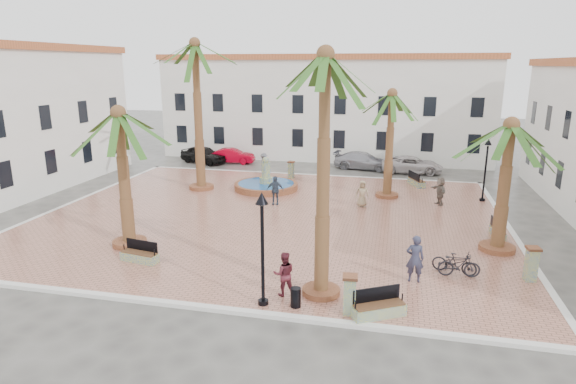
{
  "coord_description": "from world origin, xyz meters",
  "views": [
    {
      "loc": [
        6.87,
        -25.67,
        8.6
      ],
      "look_at": [
        1.0,
        0.0,
        1.6
      ],
      "focal_mm": 30.0,
      "sensor_mm": 36.0,
      "label": 1
    }
  ],
  "objects_px": {
    "bicycle_a": "(454,262)",
    "car_black": "(203,155)",
    "bollard_n": "(291,169)",
    "pedestrian_fountain_b": "(275,190)",
    "car_silver": "(363,161)",
    "lamppost_e": "(487,159)",
    "bicycle_b": "(459,265)",
    "palm_sw": "(120,131)",
    "pedestrian_fountain_a": "(362,194)",
    "cyclist_b": "(284,274)",
    "car_red": "(232,156)",
    "pedestrian_north": "(264,164)",
    "bench_se": "(379,309)",
    "bench_ne": "(416,182)",
    "bench_e": "(497,232)",
    "fountain": "(266,185)",
    "cyclist_a": "(415,259)",
    "palm_nw": "(195,59)",
    "bench_s": "(140,256)",
    "bollard_se": "(350,294)",
    "palm_s": "(325,81)",
    "litter_bin": "(296,297)",
    "palm_ne": "(392,106)",
    "bollard_e": "(531,263)",
    "pedestrian_east": "(440,191)",
    "palm_e": "(509,143)",
    "lamppost_s": "(262,230)",
    "car_white": "(412,165)"
  },
  "relations": [
    {
      "from": "bicycle_a",
      "to": "car_black",
      "type": "bearing_deg",
      "value": 60.35
    },
    {
      "from": "bollard_n",
      "to": "bicycle_a",
      "type": "xyz_separation_m",
      "value": [
        10.4,
        -15.44,
        -0.2
      ]
    },
    {
      "from": "pedestrian_fountain_b",
      "to": "car_silver",
      "type": "bearing_deg",
      "value": 60.28
    },
    {
      "from": "lamppost_e",
      "to": "car_silver",
      "type": "height_order",
      "value": "lamppost_e"
    },
    {
      "from": "car_silver",
      "to": "bicycle_b",
      "type": "bearing_deg",
      "value": -158.0
    },
    {
      "from": "palm_sw",
      "to": "pedestrian_fountain_a",
      "type": "height_order",
      "value": "palm_sw"
    },
    {
      "from": "cyclist_b",
      "to": "car_red",
      "type": "height_order",
      "value": "cyclist_b"
    },
    {
      "from": "pedestrian_north",
      "to": "bench_se",
      "type": "bearing_deg",
      "value": -159.08
    },
    {
      "from": "palm_sw",
      "to": "car_silver",
      "type": "bearing_deg",
      "value": 65.17
    },
    {
      "from": "bench_ne",
      "to": "bicycle_b",
      "type": "distance_m",
      "value": 15.57
    },
    {
      "from": "cyclist_b",
      "to": "pedestrian_fountain_a",
      "type": "relative_size",
      "value": 1.05
    },
    {
      "from": "palm_sw",
      "to": "bench_e",
      "type": "bearing_deg",
      "value": 16.51
    },
    {
      "from": "fountain",
      "to": "palm_sw",
      "type": "relative_size",
      "value": 0.66
    },
    {
      "from": "cyclist_a",
      "to": "pedestrian_fountain_a",
      "type": "height_order",
      "value": "cyclist_a"
    },
    {
      "from": "pedestrian_fountain_a",
      "to": "pedestrian_north",
      "type": "bearing_deg",
      "value": 131.61
    },
    {
      "from": "palm_nw",
      "to": "bench_ne",
      "type": "bearing_deg",
      "value": 16.3
    },
    {
      "from": "bench_s",
      "to": "bollard_se",
      "type": "height_order",
      "value": "bollard_se"
    },
    {
      "from": "lamppost_e",
      "to": "bicycle_a",
      "type": "relative_size",
      "value": 2.21
    },
    {
      "from": "palm_sw",
      "to": "palm_s",
      "type": "xyz_separation_m",
      "value": [
        9.84,
        -3.03,
        2.39
      ]
    },
    {
      "from": "bench_e",
      "to": "pedestrian_fountain_b",
      "type": "relative_size",
      "value": 0.95
    },
    {
      "from": "cyclist_b",
      "to": "bicycle_b",
      "type": "bearing_deg",
      "value": -172.8
    },
    {
      "from": "litter_bin",
      "to": "palm_ne",
      "type": "bearing_deg",
      "value": 80.13
    },
    {
      "from": "fountain",
      "to": "cyclist_b",
      "type": "height_order",
      "value": "fountain"
    },
    {
      "from": "bench_s",
      "to": "bench_se",
      "type": "height_order",
      "value": "bench_se"
    },
    {
      "from": "palm_sw",
      "to": "car_black",
      "type": "distance_m",
      "value": 21.27
    },
    {
      "from": "cyclist_a",
      "to": "cyclist_b",
      "type": "bearing_deg",
      "value": 22.61
    },
    {
      "from": "cyclist_b",
      "to": "car_silver",
      "type": "height_order",
      "value": "cyclist_b"
    },
    {
      "from": "cyclist_a",
      "to": "cyclist_b",
      "type": "xyz_separation_m",
      "value": [
        -4.81,
        -2.31,
        -0.12
      ]
    },
    {
      "from": "bollard_n",
      "to": "bollard_e",
      "type": "height_order",
      "value": "bollard_e"
    },
    {
      "from": "palm_ne",
      "to": "pedestrian_east",
      "type": "xyz_separation_m",
      "value": [
        3.23,
        -1.17,
        -5.03
      ]
    },
    {
      "from": "palm_s",
      "to": "litter_bin",
      "type": "distance_m",
      "value": 7.67
    },
    {
      "from": "palm_e",
      "to": "cyclist_b",
      "type": "distance_m",
      "value": 11.73
    },
    {
      "from": "bench_ne",
      "to": "lamppost_e",
      "type": "xyz_separation_m",
      "value": [
        4.02,
        -3.24,
        2.44
      ]
    },
    {
      "from": "palm_sw",
      "to": "bollard_n",
      "type": "bearing_deg",
      "value": 73.61
    },
    {
      "from": "bollard_n",
      "to": "bollard_se",
      "type": "bearing_deg",
      "value": -71.9
    },
    {
      "from": "palm_e",
      "to": "bench_e",
      "type": "bearing_deg",
      "value": 79.93
    },
    {
      "from": "bollard_e",
      "to": "lamppost_s",
      "type": "bearing_deg",
      "value": -156.62
    },
    {
      "from": "bollard_se",
      "to": "cyclist_a",
      "type": "distance_m",
      "value": 3.92
    },
    {
      "from": "palm_nw",
      "to": "lamppost_e",
      "type": "xyz_separation_m",
      "value": [
        18.75,
        1.07,
        -6.08
      ]
    },
    {
      "from": "palm_ne",
      "to": "bicycle_b",
      "type": "relative_size",
      "value": 4.15
    },
    {
      "from": "fountain",
      "to": "car_white",
      "type": "xyz_separation_m",
      "value": [
        10.07,
        8.33,
        0.22
      ]
    },
    {
      "from": "lamppost_e",
      "to": "pedestrian_east",
      "type": "distance_m",
      "value": 3.64
    },
    {
      "from": "palm_ne",
      "to": "cyclist_b",
      "type": "distance_m",
      "value": 16.31
    },
    {
      "from": "lamppost_e",
      "to": "litter_bin",
      "type": "xyz_separation_m",
      "value": [
        -8.76,
        -16.26,
        -2.35
      ]
    },
    {
      "from": "palm_e",
      "to": "lamppost_s",
      "type": "distance_m",
      "value": 12.15
    },
    {
      "from": "pedestrian_north",
      "to": "pedestrian_east",
      "type": "relative_size",
      "value": 0.96
    },
    {
      "from": "bench_ne",
      "to": "car_black",
      "type": "distance_m",
      "value": 19.05
    },
    {
      "from": "palm_s",
      "to": "pedestrian_east",
      "type": "distance_m",
      "value": 16.15
    },
    {
      "from": "bench_se",
      "to": "palm_nw",
      "type": "bearing_deg",
      "value": 100.57
    },
    {
      "from": "bench_s",
      "to": "bollard_n",
      "type": "bearing_deg",
      "value": 89.52
    }
  ]
}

